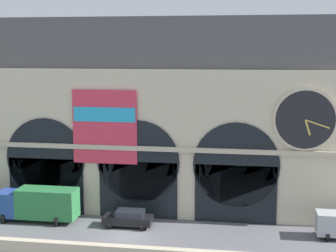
# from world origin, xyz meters

# --- Properties ---
(ground_plane) EXTENTS (200.00, 200.00, 0.00)m
(ground_plane) POSITION_xyz_m (0.00, 0.00, 0.00)
(ground_plane) COLOR slate
(quay_parapet_wall) EXTENTS (90.00, 0.70, 1.02)m
(quay_parapet_wall) POSITION_xyz_m (0.00, -4.55, 0.51)
(quay_parapet_wall) COLOR beige
(quay_parapet_wall) RESTS_ON ground
(station_building) EXTENTS (38.23, 6.17, 18.78)m
(station_building) POSITION_xyz_m (0.03, 7.89, 9.13)
(station_building) COLOR beige
(station_building) RESTS_ON ground
(box_truck_midwest) EXTENTS (7.50, 2.91, 3.12)m
(box_truck_midwest) POSITION_xyz_m (-8.93, 2.51, 1.70)
(box_truck_midwest) COLOR #28479E
(box_truck_midwest) RESTS_ON ground
(car_center) EXTENTS (4.40, 2.22, 1.55)m
(car_center) POSITION_xyz_m (-0.33, 2.32, 0.80)
(car_center) COLOR black
(car_center) RESTS_ON ground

